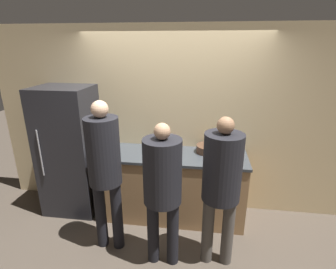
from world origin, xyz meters
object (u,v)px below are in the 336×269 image
(cup_red, at_px, (165,151))
(person_center, at_px, (162,183))
(bottle_red, at_px, (165,144))
(utensil_crock, at_px, (161,142))
(person_right, at_px, (222,179))
(fruit_bowl, at_px, (208,149))
(bottle_dark, at_px, (156,144))
(refrigerator, at_px, (70,151))
(person_left, at_px, (104,164))

(cup_red, bearing_deg, person_center, -83.12)
(bottle_red, bearing_deg, utensil_crock, 130.29)
(person_right, distance_m, fruit_bowl, 0.92)
(person_center, height_order, bottle_dark, person_center)
(bottle_red, distance_m, cup_red, 0.18)
(person_center, xyz_separation_m, fruit_bowl, (0.47, 0.99, -0.00))
(bottle_red, xyz_separation_m, cup_red, (0.03, -0.18, -0.02))
(refrigerator, relative_size, person_right, 1.07)
(refrigerator, xyz_separation_m, person_right, (2.07, -0.78, 0.13))
(bottle_red, bearing_deg, fruit_bowl, -3.07)
(person_center, distance_m, utensil_crock, 1.12)
(person_right, height_order, bottle_dark, person_right)
(person_left, bearing_deg, bottle_dark, 62.62)
(cup_red, bearing_deg, fruit_bowl, 14.41)
(person_left, relative_size, cup_red, 17.64)
(person_center, height_order, person_right, person_right)
(bottle_dark, bearing_deg, fruit_bowl, 1.75)
(person_left, xyz_separation_m, utensil_crock, (0.48, 0.95, -0.06))
(person_center, bearing_deg, bottle_dark, 104.19)
(person_center, distance_m, bottle_red, 1.03)
(refrigerator, distance_m, person_right, 2.21)
(person_right, xyz_separation_m, bottle_dark, (-0.84, 0.89, -0.01))
(person_center, height_order, cup_red, person_center)
(fruit_bowl, height_order, bottle_red, bottle_red)
(refrigerator, xyz_separation_m, utensil_crock, (1.28, 0.24, 0.12))
(fruit_bowl, distance_m, utensil_crock, 0.67)
(person_right, bearing_deg, person_left, 177.03)
(fruit_bowl, bearing_deg, utensil_crock, 170.58)
(refrigerator, relative_size, person_left, 1.01)
(utensil_crock, bearing_deg, person_center, -79.98)
(refrigerator, xyz_separation_m, bottle_red, (1.34, 0.16, 0.12))
(person_center, distance_m, fruit_bowl, 1.10)
(person_left, xyz_separation_m, cup_red, (0.57, 0.70, -0.09))
(person_center, bearing_deg, person_right, 8.04)
(person_center, bearing_deg, utensil_crock, 100.02)
(bottle_red, height_order, cup_red, bottle_red)
(refrigerator, height_order, fruit_bowl, refrigerator)
(fruit_bowl, xyz_separation_m, bottle_red, (-0.60, 0.03, 0.02))
(person_center, bearing_deg, fruit_bowl, 64.66)
(bottle_red, distance_m, bottle_dark, 0.13)
(person_center, distance_m, bottle_dark, 1.00)
(fruit_bowl, height_order, bottle_dark, bottle_dark)
(fruit_bowl, relative_size, bottle_dark, 1.50)
(refrigerator, distance_m, person_center, 1.71)
(utensil_crock, xyz_separation_m, bottle_dark, (-0.05, -0.13, 0.01))
(bottle_red, relative_size, cup_red, 1.88)
(fruit_bowl, bearing_deg, cup_red, -165.59)
(fruit_bowl, relative_size, cup_red, 3.18)
(fruit_bowl, xyz_separation_m, cup_red, (-0.57, -0.15, -0.00))
(person_left, relative_size, bottle_red, 9.41)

